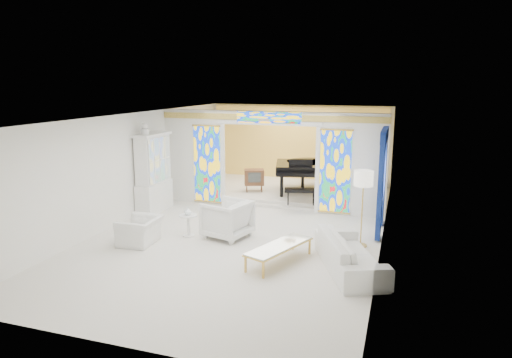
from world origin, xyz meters
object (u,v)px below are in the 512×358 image
(china_cabinet, at_px, (153,173))
(coffee_table, at_px, (279,247))
(grand_piano, at_px, (304,167))
(tv_console, at_px, (254,177))
(armchair_left, at_px, (140,231))
(armchair_right, at_px, (227,219))
(sofa, at_px, (350,253))

(china_cabinet, relative_size, coffee_table, 1.43)
(grand_piano, bearing_deg, tv_console, -174.33)
(coffee_table, xyz_separation_m, grand_piano, (-0.75, 6.01, 0.63))
(armchair_left, relative_size, tv_console, 1.28)
(coffee_table, height_order, grand_piano, grand_piano)
(tv_console, bearing_deg, china_cabinet, -152.21)
(armchair_right, distance_m, coffee_table, 2.09)
(china_cabinet, xyz_separation_m, coffee_table, (4.67, -2.77, -0.80))
(armchair_right, relative_size, sofa, 0.43)
(grand_piano, distance_m, tv_console, 1.75)
(grand_piano, relative_size, tv_console, 4.31)
(armchair_left, height_order, coffee_table, armchair_left)
(armchair_right, distance_m, grand_piano, 4.90)
(armchair_left, height_order, sofa, sofa)
(armchair_left, distance_m, tv_console, 5.44)
(armchair_right, relative_size, grand_piano, 0.31)
(armchair_left, bearing_deg, sofa, 85.89)
(armchair_left, xyz_separation_m, coffee_table, (3.53, -0.13, 0.05))
(grand_piano, bearing_deg, china_cabinet, -154.17)
(armchair_right, distance_m, tv_console, 4.27)
(grand_piano, xyz_separation_m, tv_console, (-1.62, -0.57, -0.33))
(armchair_left, height_order, tv_console, tv_console)
(china_cabinet, distance_m, sofa, 6.76)
(armchair_left, relative_size, grand_piano, 0.30)
(coffee_table, bearing_deg, tv_console, 113.53)
(armchair_left, bearing_deg, tv_console, 163.53)
(grand_piano, bearing_deg, armchair_left, -129.05)
(sofa, bearing_deg, armchair_right, 47.99)
(armchair_left, bearing_deg, china_cabinet, -160.71)
(tv_console, bearing_deg, armchair_right, -102.33)
(china_cabinet, bearing_deg, tv_console, 49.17)
(china_cabinet, relative_size, grand_piano, 0.82)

